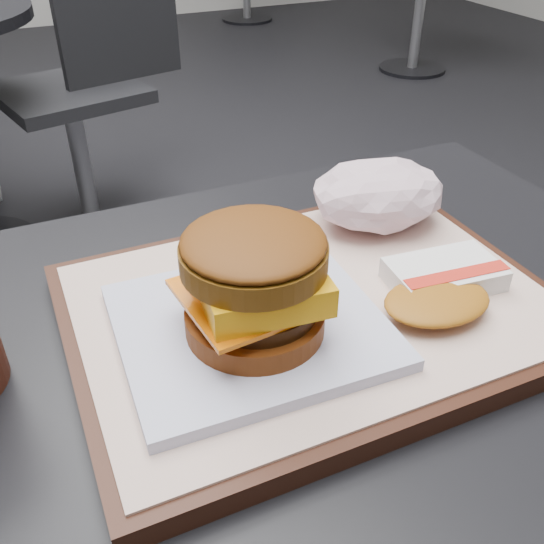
{
  "coord_description": "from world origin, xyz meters",
  "views": [
    {
      "loc": [
        -0.13,
        -0.29,
        1.08
      ],
      "look_at": [
        0.01,
        0.03,
        0.83
      ],
      "focal_mm": 40.0,
      "sensor_mm": 36.0,
      "label": 1
    }
  ],
  "objects": [
    {
      "name": "hash_brown",
      "position": [
        0.15,
        0.01,
        0.8
      ],
      "size": [
        0.12,
        0.09,
        0.02
      ],
      "color": "white",
      "rests_on": "serving_tray"
    },
    {
      "name": "crumpled_wrapper",
      "position": [
        0.17,
        0.13,
        0.82
      ],
      "size": [
        0.13,
        0.1,
        0.06
      ],
      "primitive_type": null,
      "color": "silver",
      "rests_on": "serving_tray"
    },
    {
      "name": "neighbor_chair",
      "position": [
        0.13,
        1.73,
        0.51
      ],
      "size": [
        0.64,
        0.51,
        0.88
      ],
      "color": "#9C9DA1",
      "rests_on": "ground"
    },
    {
      "name": "breakfast_sandwich",
      "position": [
        -0.01,
        0.02,
        0.83
      ],
      "size": [
        0.2,
        0.18,
        0.09
      ],
      "color": "white",
      "rests_on": "serving_tray"
    },
    {
      "name": "serving_tray",
      "position": [
        0.05,
        0.04,
        0.78
      ],
      "size": [
        0.38,
        0.28,
        0.02
      ],
      "color": "black",
      "rests_on": "customer_table"
    },
    {
      "name": "customer_table",
      "position": [
        0.0,
        0.0,
        0.58
      ],
      "size": [
        0.8,
        0.6,
        0.77
      ],
      "color": "#A5A5AA",
      "rests_on": "ground"
    }
  ]
}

